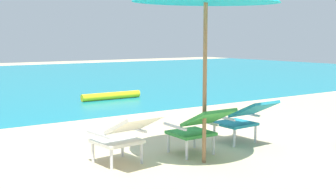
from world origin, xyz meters
TOP-DOWN VIEW (x-y plane):
  - ground_plane at (0.00, 4.00)m, footprint 40.00×40.00m
  - swim_buoy at (1.45, 5.26)m, footprint 1.60×0.18m
  - lounge_chair_left at (-0.97, 0.03)m, footprint 0.63×0.93m
  - lounge_chair_center at (0.03, -0.13)m, footprint 0.56×0.88m
  - lounge_chair_right at (0.98, 0.02)m, footprint 0.57×0.89m

SIDE VIEW (x-z plane):
  - ground_plane at x=0.00m, z-range 0.00..0.00m
  - swim_buoy at x=1.45m, z-range 0.01..0.19m
  - lounge_chair_left at x=-0.97m, z-range 0.06..0.75m
  - lounge_chair_center at x=0.03m, z-range 0.06..0.75m
  - lounge_chair_right at x=0.98m, z-range 0.06..0.75m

